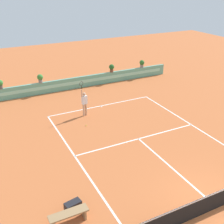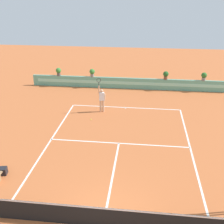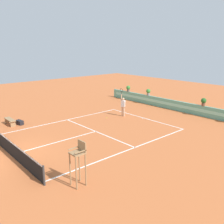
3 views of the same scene
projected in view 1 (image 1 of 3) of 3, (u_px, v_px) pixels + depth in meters
The scene contains 12 objects.
ground_plane at pixel (142, 142), 16.90m from camera, with size 60.00×60.00×0.00m, color #BC6033.
court_lines at pixel (136, 136), 17.48m from camera, with size 8.32×11.94×0.01m.
net at pixel (219, 198), 11.84m from camera, with size 8.92×0.10×1.00m.
back_wall_barrier at pixel (80, 82), 25.07m from camera, with size 18.00×0.21×1.00m.
bench_courtside at pixel (69, 215), 11.18m from camera, with size 1.60×0.44×0.51m.
gear_bag at pixel (73, 206), 11.93m from camera, with size 0.70×0.36×0.36m, color black.
tennis_player at pixel (84, 102), 19.72m from camera, with size 0.60×0.31×2.58m.
tennis_ball_near_baseline at pixel (86, 126), 18.70m from camera, with size 0.07×0.07×0.07m, color #CCE033.
potted_plant_left at pixel (40, 78), 23.30m from camera, with size 0.48×0.48×0.72m.
potted_plant_right at pixel (112, 68), 25.98m from camera, with size 0.48×0.48×0.72m.
potted_plant_far_right at pixel (142, 63), 27.31m from camera, with size 0.48×0.48×0.72m.
potted_plant_far_left at pixel (0, 84), 22.02m from camera, with size 0.48×0.48×0.72m.
Camera 1 is at (-8.13, -6.15, 8.85)m, focal length 45.44 mm.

